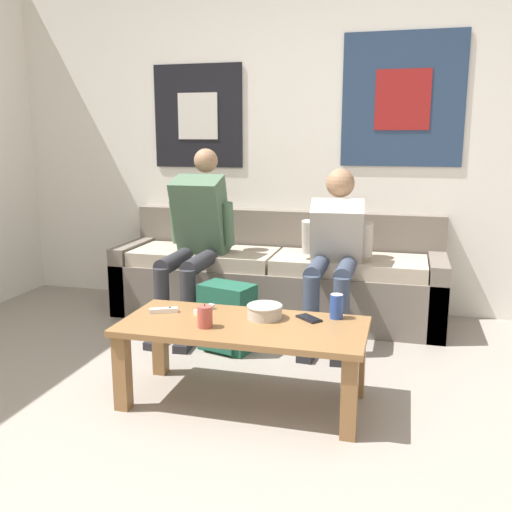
{
  "coord_description": "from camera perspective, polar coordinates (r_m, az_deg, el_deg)",
  "views": [
    {
      "loc": [
        0.7,
        -1.96,
        1.3
      ],
      "look_at": [
        -0.12,
        1.1,
        0.63
      ],
      "focal_mm": 40.0,
      "sensor_mm": 36.0,
      "label": 1
    }
  ],
  "objects": [
    {
      "name": "pillar_candle",
      "position": [
        2.73,
        -5.13,
        -6.07
      ],
      "size": [
        0.07,
        0.07,
        0.12
      ],
      "color": "#B24C42",
      "rests_on": "coffee_table"
    },
    {
      "name": "ground_plane",
      "position": [
        2.45,
        -4.27,
        -20.18
      ],
      "size": [
        18.0,
        18.0,
        0.0
      ],
      "primitive_type": "plane",
      "color": "gray"
    },
    {
      "name": "wall_back",
      "position": [
        4.34,
        5.74,
        11.54
      ],
      "size": [
        10.0,
        0.07,
        2.55
      ],
      "color": "white",
      "rests_on": "ground_plane"
    },
    {
      "name": "backpack",
      "position": [
        3.53,
        -2.96,
        -6.3
      ],
      "size": [
        0.36,
        0.3,
        0.42
      ],
      "color": "#1E5642",
      "rests_on": "ground_plane"
    },
    {
      "name": "ceramic_bowl",
      "position": [
        2.85,
        0.88,
        -5.48
      ],
      "size": [
        0.18,
        0.18,
        0.07
      ],
      "color": "#B7B2A8",
      "rests_on": "coffee_table"
    },
    {
      "name": "game_controller_near_right",
      "position": [
        2.98,
        -9.23,
        -5.39
      ],
      "size": [
        0.14,
        0.09,
        0.03
      ],
      "color": "white",
      "rests_on": "coffee_table"
    },
    {
      "name": "drink_can_blue",
      "position": [
        2.87,
        8.05,
        -5.0
      ],
      "size": [
        0.07,
        0.07,
        0.12
      ],
      "color": "#28479E",
      "rests_on": "coffee_table"
    },
    {
      "name": "couch",
      "position": [
        4.18,
        2.13,
        -2.37
      ],
      "size": [
        2.35,
        0.67,
        0.75
      ],
      "color": "#70665B",
      "rests_on": "ground_plane"
    },
    {
      "name": "coffee_table",
      "position": [
        2.81,
        -1.31,
        -8.14
      ],
      "size": [
        1.19,
        0.55,
        0.41
      ],
      "color": "olive",
      "rests_on": "ground_plane"
    },
    {
      "name": "person_seated_adult",
      "position": [
        3.93,
        -6.06,
        2.3
      ],
      "size": [
        0.47,
        0.9,
        1.22
      ],
      "color": "#2D2D33",
      "rests_on": "ground_plane"
    },
    {
      "name": "cell_phone",
      "position": [
        2.85,
        5.32,
        -6.23
      ],
      "size": [
        0.14,
        0.14,
        0.01
      ],
      "color": "black",
      "rests_on": "coffee_table"
    },
    {
      "name": "person_seated_teen",
      "position": [
        3.7,
        7.85,
        0.81
      ],
      "size": [
        0.47,
        0.85,
        1.09
      ],
      "color": "#384256",
      "rests_on": "ground_plane"
    },
    {
      "name": "game_controller_near_left",
      "position": [
        2.98,
        -5.16,
        -5.32
      ],
      "size": [
        0.07,
        0.15,
        0.03
      ],
      "color": "white",
      "rests_on": "coffee_table"
    }
  ]
}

